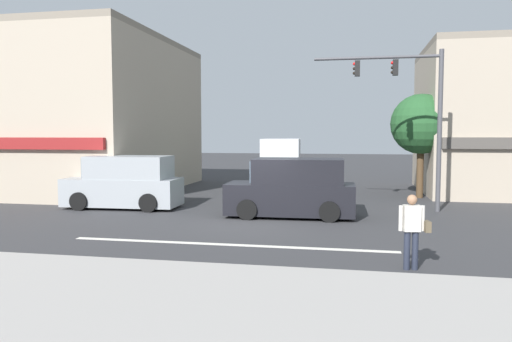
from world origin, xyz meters
name	(u,v)px	position (x,y,z in m)	size (l,w,h in m)	color
ground_plane	(254,222)	(0.00, 0.00, 0.00)	(120.00, 120.00, 0.00)	#333335
lane_marking_stripe	(229,245)	(0.00, -3.50, 0.00)	(9.00, 0.24, 0.01)	silver
sidewalk_curb	(157,303)	(0.00, -8.50, 0.08)	(40.00, 5.00, 0.16)	#9E9993
building_left_block	(49,116)	(-13.25, 8.42, 4.01)	(13.76, 12.17, 8.03)	tan
street_tree	(421,124)	(6.33, 7.94, 3.44)	(2.80, 2.80, 4.86)	#4C3823
utility_pole_near_left	(115,108)	(-7.56, 5.00, 4.18)	(1.40, 0.22, 8.06)	brown
traffic_light_mast	(414,103)	(5.51, 3.70, 4.18)	(4.89, 0.25, 6.20)	#47474C
van_parked_curbside	(293,189)	(1.14, 1.40, 1.01)	(4.65, 2.14, 2.11)	black
box_truck_crossing_rightbound	(282,167)	(-0.47, 9.69, 1.25)	(2.57, 5.74, 2.75)	#1E6033
van_waiting_far	(125,183)	(-5.80, 2.24, 1.01)	(4.67, 2.19, 2.11)	#999EA3
pedestrian_foreground_with_bag	(413,227)	(4.58, -5.12, 0.95)	(0.69, 0.31, 1.67)	#232838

